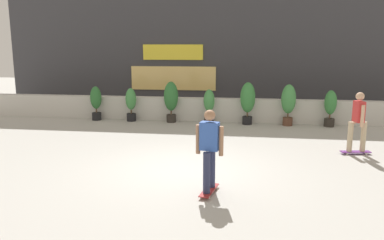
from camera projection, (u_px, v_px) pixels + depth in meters
name	position (u px, v px, depth m)	size (l,w,h in m)	color
ground_plane	(183.00, 168.00, 9.27)	(48.00, 48.00, 0.00)	#B2AFA8
planter_wall	(208.00, 110.00, 15.02)	(18.00, 0.40, 0.90)	beige
building_backdrop	(217.00, 38.00, 18.37)	(20.00, 2.08, 6.50)	#38383D
potted_plant_0	(96.00, 101.00, 15.14)	(0.43, 0.43, 1.34)	black
potted_plant_1	(131.00, 103.00, 14.95)	(0.41, 0.41, 1.29)	black
potted_plant_2	(171.00, 99.00, 14.69)	(0.54, 0.54, 1.56)	#2D2823
potted_plant_3	(209.00, 105.00, 14.52)	(0.41, 0.41, 1.29)	#2D2823
potted_plant_4	(248.00, 100.00, 14.28)	(0.55, 0.55, 1.58)	black
potted_plant_5	(288.00, 102.00, 14.08)	(0.52, 0.52, 1.52)	brown
potted_plant_6	(330.00, 106.00, 13.90)	(0.43, 0.43, 1.33)	#2D2823
skater_far_left	(358.00, 120.00, 10.32)	(0.82, 0.55, 1.70)	#72338C
skater_mid_plaza	(209.00, 148.00, 7.54)	(0.55, 0.82, 1.70)	maroon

